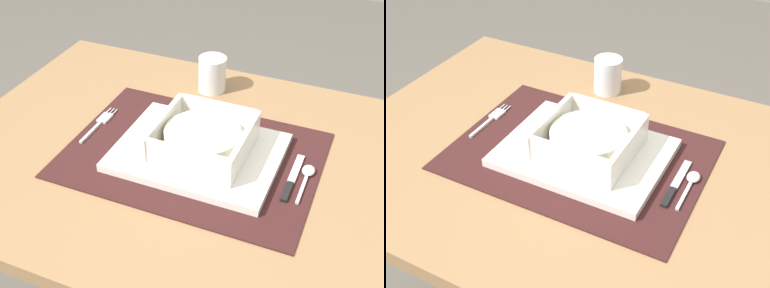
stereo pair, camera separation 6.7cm
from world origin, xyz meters
TOP-DOWN VIEW (x-y plane):
  - dining_table at (0.00, 0.00)m, footprint 1.00×0.71m
  - placemat at (-0.01, -0.00)m, footprint 0.48×0.35m
  - serving_plate at (-0.00, -0.00)m, footprint 0.31×0.24m
  - porridge_bowl at (0.01, 0.00)m, footprint 0.17×0.17m
  - fork at (-0.23, 0.02)m, footprint 0.02×0.13m
  - spoon at (0.21, 0.02)m, footprint 0.02×0.11m
  - butter_knife at (0.18, -0.00)m, footprint 0.01×0.14m
  - drinking_glass at (-0.07, 0.25)m, footprint 0.06×0.06m

SIDE VIEW (x-z plane):
  - dining_table at x=0.00m, z-range 0.26..0.99m
  - placemat at x=-0.01m, z-range 0.73..0.73m
  - fork at x=-0.23m, z-range 0.73..0.74m
  - butter_knife at x=0.18m, z-range 0.73..0.74m
  - spoon at x=0.21m, z-range 0.73..0.74m
  - serving_plate at x=0.00m, z-range 0.73..0.75m
  - drinking_glass at x=-0.07m, z-range 0.73..0.81m
  - porridge_bowl at x=0.01m, z-range 0.74..0.80m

